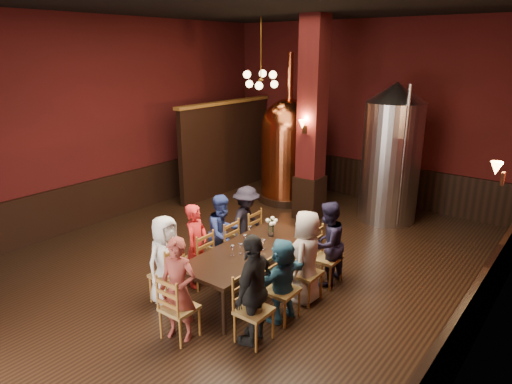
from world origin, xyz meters
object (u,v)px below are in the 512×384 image
Objects in this scene: copper_kettle at (289,149)px; dining_table at (250,253)px; rose_vase at (271,224)px; person_0 at (166,260)px; steel_vessel at (391,153)px; person_2 at (223,233)px; person_1 at (197,245)px.

dining_table is at bearing -63.33° from copper_kettle.
dining_table is at bearing -85.47° from rose_vase.
steel_vessel is (1.27, 5.57, 0.85)m from person_0.
person_2 is 4.51m from steel_vessel.
dining_table is at bearing -84.19° from person_1.
copper_kettle reaches higher than person_2.
dining_table is 1.70× the size of person_1.
copper_kettle is at bearing -175.84° from steel_vessel.
rose_vase reaches higher than dining_table.
rose_vase is (0.79, 1.66, 0.27)m from person_0.
copper_kettle is 4.30m from rose_vase.
copper_kettle is at bearing 116.01° from dining_table.
person_1 is 5.13m from steel_vessel.
person_2 is (-0.85, 0.32, 0.02)m from dining_table.
copper_kettle is at bearing 24.90° from person_2.
person_1 is 4.16× the size of rose_vase.
person_2 is at bearing -71.69° from copper_kettle.
person_2 is (-0.02, 1.33, -0.00)m from person_0.
dining_table is 4.93m from copper_kettle.
dining_table is 0.71m from rose_vase.
person_1 is 4.94m from copper_kettle.
person_0 is 1.00× the size of person_1.
steel_vessel is at bearing -12.86° from person_0.
person_0 is at bearing -102.89° from steel_vessel.
steel_vessel reaches higher than rose_vase.
person_1 is at bearing -104.67° from steel_vessel.
rose_vase is (-0.49, -3.90, -0.59)m from steel_vessel.
person_1 is at bearing 0.69° from person_0.
person_2 is at bearing -106.93° from steel_vessel.
person_2 is (-0.01, 0.66, -0.00)m from person_1.
person_1 is 1.01× the size of person_2.
person_1 is at bearing -172.75° from person_2.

